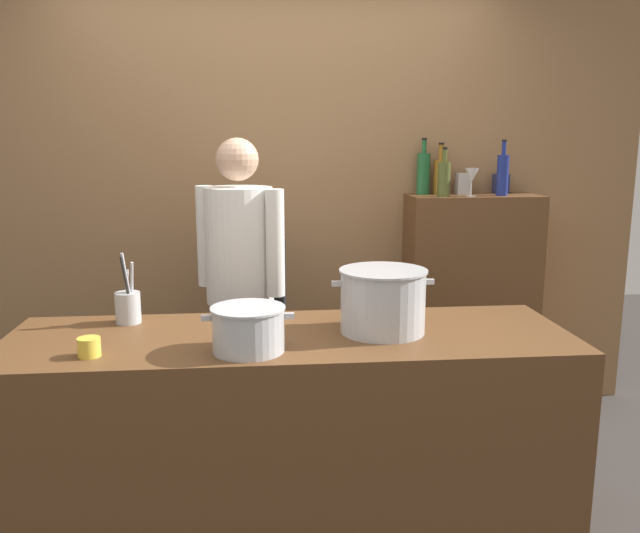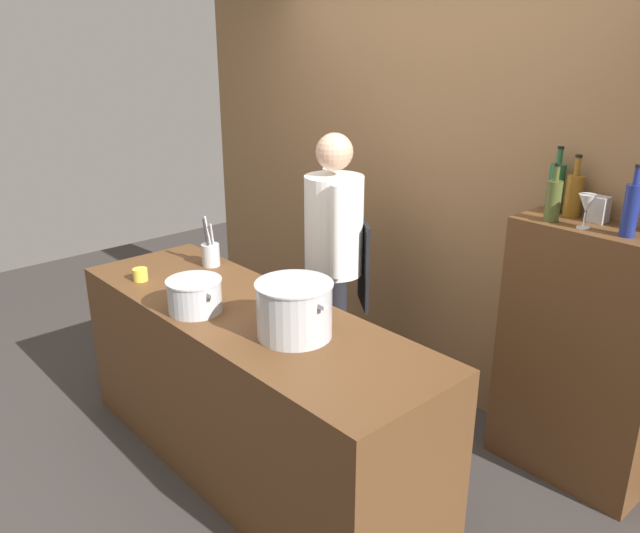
% 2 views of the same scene
% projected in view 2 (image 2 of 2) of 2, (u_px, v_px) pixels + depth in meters
% --- Properties ---
extents(ground_plane, '(8.00, 8.00, 0.00)m').
position_uv_depth(ground_plane, '(253.00, 464.00, 3.38)').
color(ground_plane, '#383330').
extents(brick_back_panel, '(4.40, 0.10, 3.00)m').
position_uv_depth(brick_back_panel, '(435.00, 154.00, 3.74)').
color(brick_back_panel, olive).
rests_on(brick_back_panel, ground_plane).
extents(prep_counter, '(2.21, 0.70, 0.90)m').
position_uv_depth(prep_counter, '(250.00, 391.00, 3.22)').
color(prep_counter, brown).
rests_on(prep_counter, ground_plane).
extents(bar_cabinet, '(0.76, 0.32, 1.34)m').
position_uv_depth(bar_cabinet, '(580.00, 357.00, 3.11)').
color(bar_cabinet, brown).
rests_on(bar_cabinet, ground_plane).
extents(chef, '(0.46, 0.42, 1.66)m').
position_uv_depth(chef, '(334.00, 253.00, 3.69)').
color(chef, black).
rests_on(chef, ground_plane).
extents(stockpot_large, '(0.41, 0.35, 0.25)m').
position_uv_depth(stockpot_large, '(294.00, 310.00, 2.77)').
color(stockpot_large, '#B7BABF').
rests_on(stockpot_large, prep_counter).
extents(stockpot_small, '(0.33, 0.27, 0.16)m').
position_uv_depth(stockpot_small, '(195.00, 296.00, 3.03)').
color(stockpot_small, '#B7BABF').
rests_on(stockpot_small, prep_counter).
extents(utensil_crock, '(0.10, 0.10, 0.30)m').
position_uv_depth(utensil_crock, '(211.00, 254.00, 3.65)').
color(utensil_crock, '#B7BABF').
rests_on(utensil_crock, prep_counter).
extents(butter_jar, '(0.08, 0.08, 0.07)m').
position_uv_depth(butter_jar, '(140.00, 275.00, 3.44)').
color(butter_jar, yellow).
rests_on(butter_jar, prep_counter).
extents(wine_bottle_amber, '(0.08, 0.08, 0.30)m').
position_uv_depth(wine_bottle_amber, '(574.00, 194.00, 3.02)').
color(wine_bottle_amber, '#8C5919').
rests_on(wine_bottle_amber, bar_cabinet).
extents(wine_bottle_olive, '(0.07, 0.07, 0.27)m').
position_uv_depth(wine_bottle_olive, '(553.00, 200.00, 2.94)').
color(wine_bottle_olive, '#475123').
rests_on(wine_bottle_olive, bar_cabinet).
extents(wine_bottle_cobalt, '(0.07, 0.07, 0.31)m').
position_uv_depth(wine_bottle_cobalt, '(631.00, 209.00, 2.71)').
color(wine_bottle_cobalt, navy).
rests_on(wine_bottle_cobalt, bar_cabinet).
extents(wine_bottle_green, '(0.08, 0.08, 0.32)m').
position_uv_depth(wine_bottle_green, '(556.00, 187.00, 3.09)').
color(wine_bottle_green, '#1E592D').
rests_on(wine_bottle_green, bar_cabinet).
extents(wine_glass_short, '(0.08, 0.08, 0.16)m').
position_uv_depth(wine_glass_short, '(586.00, 204.00, 2.83)').
color(wine_glass_short, silver).
rests_on(wine_glass_short, bar_cabinet).
extents(spice_tin_silver, '(0.08, 0.08, 0.12)m').
position_uv_depth(spice_tin_silver, '(599.00, 209.00, 2.94)').
color(spice_tin_silver, '#B2B2B7').
rests_on(spice_tin_silver, bar_cabinet).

